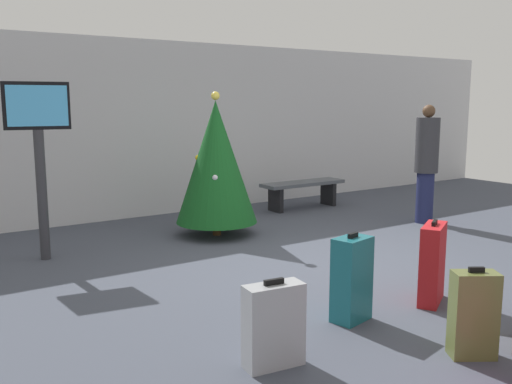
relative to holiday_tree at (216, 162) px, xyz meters
name	(u,v)px	position (x,y,z in m)	size (l,w,h in m)	color
ground_plane	(317,265)	(0.21, -1.96, -1.05)	(16.00, 16.00, 0.00)	#424754
back_wall	(170,128)	(0.21, 1.92, 0.39)	(16.00, 0.20, 2.88)	silver
holiday_tree	(216,162)	(0.00, 0.00, 0.00)	(1.15, 1.15, 2.03)	#4C3319
flight_info_kiosk	(39,140)	(-2.35, 0.08, 0.39)	(0.74, 0.21, 2.12)	#333338
waiting_bench	(303,188)	(2.30, 0.91, -0.69)	(1.60, 0.44, 0.48)	#4C5159
traveller_0	(426,161)	(3.13, -1.10, -0.08)	(0.40, 0.40, 1.84)	#1E234C
suitcase_0	(352,279)	(-0.62, -3.41, -0.68)	(0.38, 0.29, 0.78)	#19606B
suitcase_1	(474,315)	(-0.36, -4.43, -0.72)	(0.38, 0.33, 0.69)	#59602D
suitcase_2	(274,325)	(-1.68, -3.73, -0.74)	(0.45, 0.24, 0.65)	#9EA0A5
suitcase_3	(432,264)	(0.33, -3.50, -0.67)	(0.49, 0.39, 0.79)	#B2191E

